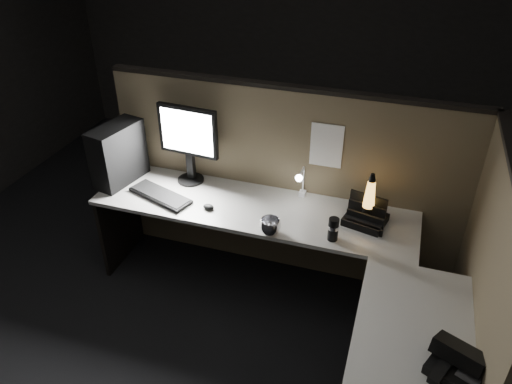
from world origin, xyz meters
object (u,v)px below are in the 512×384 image
(monitor, at_px, (188,137))
(desk_phone, at_px, (457,363))
(lava_lamp, at_px, (369,202))
(pc_tower, at_px, (118,154))
(keyboard, at_px, (160,195))

(monitor, bearing_deg, desk_phone, -28.09)
(lava_lamp, xyz_separation_m, desk_phone, (0.56, -1.10, -0.10))
(lava_lamp, bearing_deg, monitor, 174.75)
(pc_tower, relative_size, keyboard, 0.91)
(desk_phone, bearing_deg, monitor, 171.95)
(pc_tower, xyz_separation_m, lava_lamp, (1.86, 0.04, -0.07))
(monitor, bearing_deg, pc_tower, -157.24)
(keyboard, bearing_deg, pc_tower, -179.00)
(monitor, height_order, lava_lamp, monitor)
(keyboard, relative_size, desk_phone, 1.59)
(lava_lamp, bearing_deg, pc_tower, -178.71)
(keyboard, bearing_deg, lava_lamp, 25.55)
(monitor, distance_m, keyboard, 0.47)
(pc_tower, distance_m, lava_lamp, 1.86)
(keyboard, bearing_deg, desk_phone, -5.74)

